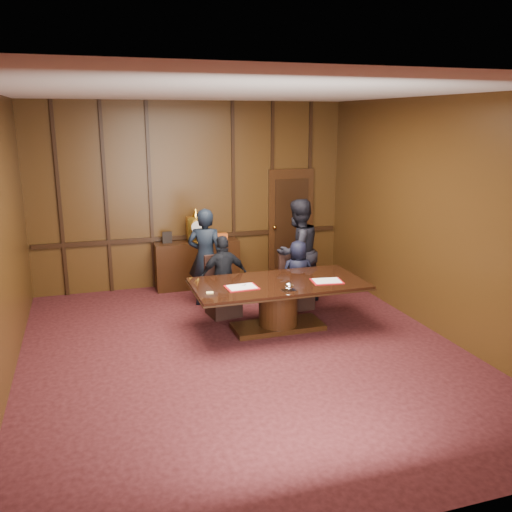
# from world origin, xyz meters

# --- Properties ---
(room) EXTENTS (7.00, 7.04, 3.50)m
(room) POSITION_xyz_m (0.07, 0.14, 1.72)
(room) COLOR black
(room) RESTS_ON ground
(sideboard) EXTENTS (1.60, 0.45, 1.54)m
(sideboard) POSITION_xyz_m (0.00, 3.26, 0.49)
(sideboard) COLOR black
(sideboard) RESTS_ON ground
(conference_table) EXTENTS (2.62, 1.32, 0.76)m
(conference_table) POSITION_xyz_m (0.74, 0.73, 0.51)
(conference_table) COLOR black
(conference_table) RESTS_ON ground
(folder_left) EXTENTS (0.48, 0.35, 0.02)m
(folder_left) POSITION_xyz_m (0.13, 0.62, 0.77)
(folder_left) COLOR #B31016
(folder_left) RESTS_ON conference_table
(folder_right) EXTENTS (0.50, 0.39, 0.02)m
(folder_right) POSITION_xyz_m (1.46, 0.52, 0.77)
(folder_right) COLOR #B31016
(folder_right) RESTS_ON conference_table
(inkstand) EXTENTS (0.20, 0.14, 0.12)m
(inkstand) POSITION_xyz_m (0.74, 0.28, 0.81)
(inkstand) COLOR white
(inkstand) RESTS_ON conference_table
(notepad) EXTENTS (0.11, 0.09, 0.01)m
(notepad) POSITION_xyz_m (-0.37, 0.51, 0.77)
(notepad) COLOR #F9D57A
(notepad) RESTS_ON conference_table
(chair_left) EXTENTS (0.55, 0.55, 0.99)m
(chair_left) POSITION_xyz_m (0.09, 1.60, 0.29)
(chair_left) COLOR black
(chair_left) RESTS_ON ground
(chair_right) EXTENTS (0.51, 0.51, 0.99)m
(chair_right) POSITION_xyz_m (1.39, 1.60, 0.29)
(chair_right) COLOR black
(chair_right) RESTS_ON ground
(signatory_left) EXTENTS (0.81, 0.37, 1.36)m
(signatory_left) POSITION_xyz_m (0.09, 1.53, 0.68)
(signatory_left) COLOR black
(signatory_left) RESTS_ON ground
(signatory_right) EXTENTS (0.64, 0.48, 1.19)m
(signatory_right) POSITION_xyz_m (1.39, 1.53, 0.59)
(signatory_right) COLOR black
(signatory_right) RESTS_ON ground
(witness_left) EXTENTS (0.73, 0.63, 1.71)m
(witness_left) POSITION_xyz_m (-0.06, 2.18, 0.85)
(witness_left) COLOR black
(witness_left) RESTS_ON ground
(witness_right) EXTENTS (1.10, 0.99, 1.84)m
(witness_right) POSITION_xyz_m (1.51, 1.84, 0.92)
(witness_right) COLOR black
(witness_right) RESTS_ON ground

